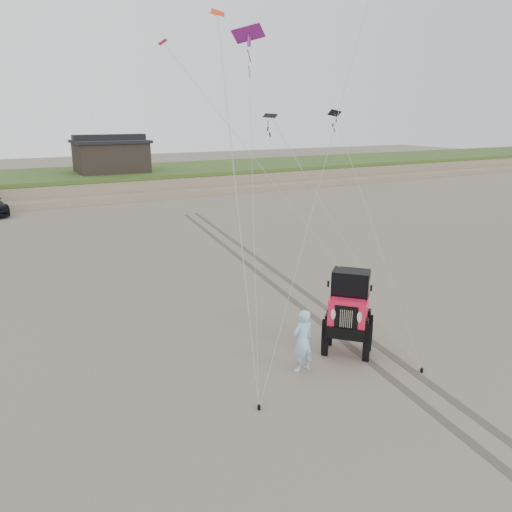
# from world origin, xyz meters

# --- Properties ---
(ground) EXTENTS (160.00, 160.00, 0.00)m
(ground) POSITION_xyz_m (0.00, 0.00, 0.00)
(ground) COLOR #6B6054
(ground) RESTS_ON ground
(dune_ridge) EXTENTS (160.00, 14.25, 1.73)m
(dune_ridge) POSITION_xyz_m (0.00, 37.50, 0.82)
(dune_ridge) COLOR #7A6B54
(dune_ridge) RESTS_ON ground
(cabin) EXTENTS (6.40, 5.40, 3.35)m
(cabin) POSITION_xyz_m (2.00, 37.00, 3.24)
(cabin) COLOR black
(cabin) RESTS_ON dune_ridge
(jeep) EXTENTS (5.45, 5.38, 1.99)m
(jeep) POSITION_xyz_m (0.20, 0.57, 1.00)
(jeep) COLOR #EF1B43
(jeep) RESTS_ON ground
(man) EXTENTS (0.67, 0.46, 1.78)m
(man) POSITION_xyz_m (-1.52, 0.34, 0.89)
(man) COLOR #7FA7C5
(man) RESTS_ON ground
(kite_flock) EXTENTS (7.62, 7.18, 4.59)m
(kite_flock) POSITION_xyz_m (1.76, 8.27, 9.81)
(kite_flock) COLOR black
(kite_flock) RESTS_ON ground
(stake_main) EXTENTS (0.08, 0.08, 0.12)m
(stake_main) POSITION_xyz_m (-3.46, -0.75, 0.06)
(stake_main) COLOR black
(stake_main) RESTS_ON ground
(stake_aux) EXTENTS (0.08, 0.08, 0.12)m
(stake_aux) POSITION_xyz_m (1.29, -1.31, 0.06)
(stake_aux) COLOR black
(stake_aux) RESTS_ON ground
(tire_tracks) EXTENTS (5.22, 29.74, 0.01)m
(tire_tracks) POSITION_xyz_m (2.00, 8.00, 0.00)
(tire_tracks) COLOR #4C443D
(tire_tracks) RESTS_ON ground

